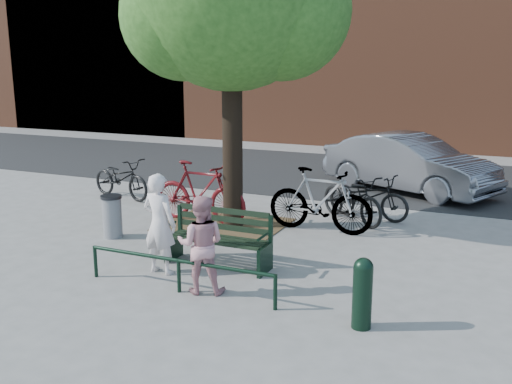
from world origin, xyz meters
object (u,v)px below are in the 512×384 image
at_px(person_left, 160,224).
at_px(person_right, 201,244).
at_px(park_bench, 220,237).
at_px(parked_car, 409,163).
at_px(bicycle_c, 352,198).
at_px(bollard, 362,291).
at_px(litter_bin, 112,216).

distance_m(person_left, person_right, 1.06).
relative_size(park_bench, parked_car, 0.39).
relative_size(person_right, bicycle_c, 0.75).
xyz_separation_m(park_bench, bicycle_c, (1.30, 3.48, 0.02)).
xyz_separation_m(person_left, person_right, (0.97, -0.42, -0.08)).
height_order(bollard, parked_car, parked_car).
xyz_separation_m(litter_bin, parked_car, (4.47, 6.29, 0.33)).
height_order(park_bench, litter_bin, park_bench).
bearing_deg(person_right, bicycle_c, -121.07).
bearing_deg(park_bench, person_left, -133.63).
distance_m(litter_bin, parked_car, 7.72).
distance_m(park_bench, parked_car, 7.08).
bearing_deg(litter_bin, parked_car, 54.60).
bearing_deg(parked_car, park_bench, -170.97).
bearing_deg(parked_car, litter_bin, 169.24).
bearing_deg(litter_bin, person_right, -29.98).
relative_size(park_bench, litter_bin, 2.13).
bearing_deg(bollard, park_bench, 153.62).
distance_m(bicycle_c, parked_car, 3.40).
bearing_deg(parked_car, person_left, -174.30).
bearing_deg(person_left, park_bench, -129.01).
xyz_separation_m(bollard, parked_car, (-0.78, 8.14, 0.25)).
bearing_deg(bollard, person_left, 169.57).
distance_m(park_bench, litter_bin, 2.62).
bearing_deg(bicycle_c, park_bench, -162.92).
relative_size(litter_bin, parked_car, 0.18).
distance_m(bollard, parked_car, 8.18).
bearing_deg(person_right, parked_car, -120.15).
distance_m(person_right, bollard, 2.41).
distance_m(person_left, litter_bin, 2.29).
relative_size(bollard, parked_car, 0.20).
height_order(park_bench, parked_car, parked_car).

